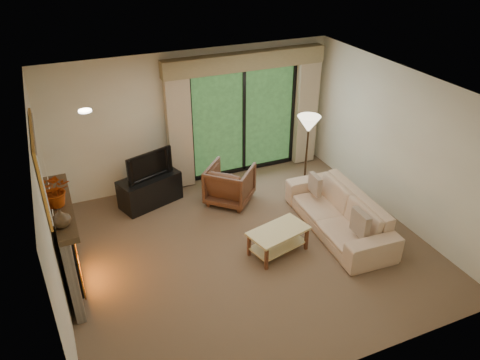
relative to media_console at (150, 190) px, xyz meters
name	(u,v)px	position (x,y,z in m)	size (l,w,h in m)	color
floor	(247,248)	(1.08, -1.95, -0.28)	(5.50, 5.50, 0.00)	brown
ceiling	(249,92)	(1.08, -1.95, 2.32)	(5.50, 5.50, 0.00)	silver
wall_back	(194,118)	(1.08, 0.55, 1.02)	(5.00, 5.00, 0.00)	#F1E4C7
wall_front	(346,285)	(1.08, -4.45, 1.02)	(5.00, 5.00, 0.00)	#F1E4C7
wall_left	(50,219)	(-1.67, -1.95, 1.02)	(5.00, 5.00, 0.00)	#F1E4C7
wall_right	(398,146)	(3.83, -1.95, 1.02)	(5.00, 5.00, 0.00)	#F1E4C7
fireplace	(67,247)	(-1.55, -1.75, 0.41)	(0.24, 1.70, 1.37)	slate
mirror	(41,166)	(-1.63, -1.75, 1.67)	(0.07, 1.45, 1.02)	#CC8B37
sliding_door	(244,121)	(2.08, 0.50, 0.82)	(2.26, 0.10, 2.16)	black
curtain_left	(179,129)	(0.73, 0.39, 0.92)	(0.45, 0.18, 2.35)	tan
curtain_right	(306,109)	(3.43, 0.39, 0.92)	(0.45, 0.18, 2.35)	tan
cornice	(246,61)	(2.08, 0.41, 2.04)	(3.20, 0.24, 0.32)	#978459
media_console	(150,190)	(0.00, 0.00, 0.00)	(1.10, 0.50, 0.55)	black
tv	(147,164)	(0.00, 0.00, 0.54)	(0.90, 0.12, 0.52)	black
armchair	(230,184)	(1.37, -0.51, 0.08)	(0.77, 0.79, 0.72)	brown
sofa	(339,213)	(2.69, -2.07, 0.06)	(2.29, 0.89, 0.67)	#D4AE8C
pillow_near	(360,223)	(2.61, -2.73, 0.29)	(0.10, 0.39, 0.39)	brown
pillow_far	(315,184)	(2.61, -1.41, 0.28)	(0.09, 0.35, 0.35)	brown
coffee_table	(278,241)	(1.49, -2.22, -0.07)	(0.93, 0.51, 0.42)	#E8CE88
floor_lamp	(306,156)	(2.79, -0.78, 0.51)	(0.42, 0.42, 1.56)	#F6E9BF
vase	(61,218)	(-1.53, -2.28, 1.21)	(0.23, 0.23, 0.24)	#473420
branches	(56,190)	(-1.53, -1.77, 1.33)	(0.42, 0.36, 0.46)	#9E380B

